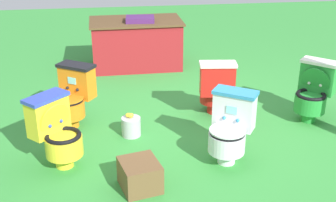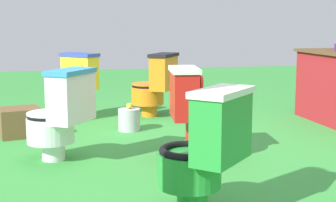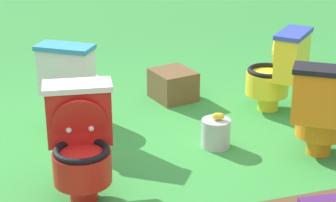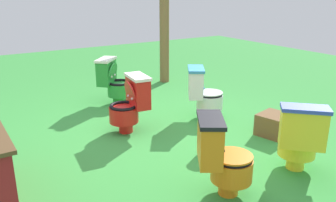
# 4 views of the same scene
# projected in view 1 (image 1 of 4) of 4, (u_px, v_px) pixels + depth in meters

# --- Properties ---
(ground) EXTENTS (14.00, 14.00, 0.00)m
(ground) POSITION_uv_depth(u_px,v_px,m) (189.00, 119.00, 5.46)
(ground) COLOR green
(toilet_red) EXTENTS (0.46, 0.54, 0.73)m
(toilet_red) POSITION_uv_depth(u_px,v_px,m) (216.00, 87.00, 5.43)
(toilet_red) COLOR red
(toilet_red) RESTS_ON ground
(toilet_white) EXTENTS (0.61, 0.63, 0.73)m
(toilet_white) POSITION_uv_depth(u_px,v_px,m) (230.00, 127.00, 4.44)
(toilet_white) COLOR white
(toilet_white) RESTS_ON ground
(toilet_orange) EXTENTS (0.61, 0.63, 0.73)m
(toilet_orange) POSITION_uv_depth(u_px,v_px,m) (73.00, 96.00, 5.19)
(toilet_orange) COLOR orange
(toilet_orange) RESTS_ON ground
(toilet_yellow) EXTENTS (0.63, 0.63, 0.73)m
(toilet_yellow) POSITION_uv_depth(u_px,v_px,m) (57.00, 131.00, 4.35)
(toilet_yellow) COLOR yellow
(toilet_yellow) RESTS_ON ground
(toilet_green) EXTENTS (0.63, 0.63, 0.73)m
(toilet_green) POSITION_uv_depth(u_px,v_px,m) (314.00, 91.00, 5.32)
(toilet_green) COLOR green
(toilet_green) RESTS_ON ground
(vendor_table) EXTENTS (1.47, 0.88, 0.85)m
(vendor_table) POSITION_uv_depth(u_px,v_px,m) (136.00, 43.00, 7.14)
(vendor_table) COLOR maroon
(vendor_table) RESTS_ON ground
(small_crate) EXTENTS (0.42, 0.44, 0.27)m
(small_crate) POSITION_uv_depth(u_px,v_px,m) (140.00, 175.00, 4.06)
(small_crate) COLOR brown
(small_crate) RESTS_ON ground
(lemon_bucket) EXTENTS (0.22, 0.22, 0.28)m
(lemon_bucket) POSITION_uv_depth(u_px,v_px,m) (131.00, 126.00, 5.02)
(lemon_bucket) COLOR #B7B7BF
(lemon_bucket) RESTS_ON ground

